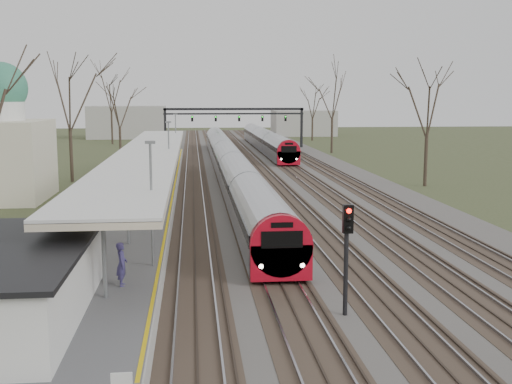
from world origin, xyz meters
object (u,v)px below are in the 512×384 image
(train_near, at_px, (229,161))
(train_far, at_px, (266,140))
(signal_post, at_px, (347,243))
(passenger, at_px, (122,264))

(train_near, height_order, train_far, same)
(train_near, relative_size, signal_post, 18.34)
(train_far, bearing_deg, passenger, -100.77)
(passenger, relative_size, signal_post, 0.39)
(passenger, bearing_deg, signal_post, -102.71)
(train_near, distance_m, signal_post, 41.21)
(train_far, distance_m, signal_post, 70.67)
(signal_post, bearing_deg, train_near, 92.44)
(train_near, relative_size, train_far, 1.66)
(train_near, height_order, passenger, train_near)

